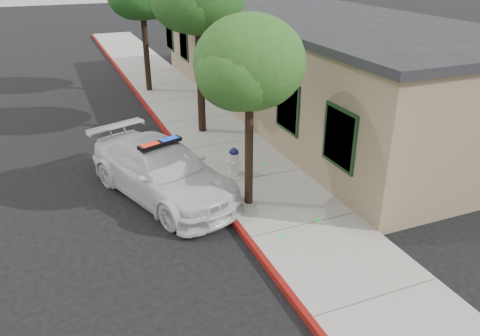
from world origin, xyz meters
name	(u,v)px	position (x,y,z in m)	size (l,w,h in m)	color
ground	(246,243)	(0.00, 0.00, 0.00)	(120.00, 120.00, 0.00)	black
sidewalk	(255,179)	(1.60, 3.00, 0.07)	(3.20, 60.00, 0.15)	#9C998E
red_curb	(208,188)	(0.06, 3.00, 0.08)	(0.14, 60.00, 0.16)	maroon
clapboard_building	(306,61)	(6.69, 9.00, 2.13)	(7.30, 20.89, 4.24)	#847356
police_car	(162,171)	(-1.25, 3.22, 0.80)	(3.96, 5.90, 1.71)	silver
fire_hydrant	(234,161)	(1.08, 3.49, 0.59)	(0.50, 0.44, 0.87)	white
street_tree_near	(250,67)	(0.79, 1.62, 3.95)	(2.95, 2.79, 5.10)	black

